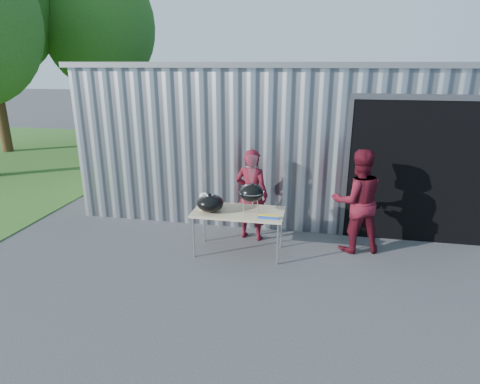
% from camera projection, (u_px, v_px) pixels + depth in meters
% --- Properties ---
extents(ground, '(80.00, 80.00, 0.00)m').
position_uv_depth(ground, '(211.00, 268.00, 6.33)').
color(ground, '#3A3A3D').
extents(building, '(8.20, 6.20, 3.10)m').
position_uv_depth(building, '(293.00, 128.00, 9.98)').
color(building, silver).
rests_on(building, ground).
extents(grass_patch, '(10.00, 12.00, 0.02)m').
position_uv_depth(grass_patch, '(0.00, 158.00, 13.56)').
color(grass_patch, '#2D591E').
rests_on(grass_patch, ground).
extents(tree_far, '(4.02, 4.02, 6.66)m').
position_uv_depth(tree_far, '(99.00, 27.00, 14.58)').
color(tree_far, '#442D19').
rests_on(tree_far, ground).
extents(folding_table, '(1.50, 0.75, 0.75)m').
position_uv_depth(folding_table, '(239.00, 213.00, 6.63)').
color(folding_table, tan).
rests_on(folding_table, ground).
extents(kettle_grill, '(0.40, 0.40, 0.93)m').
position_uv_depth(kettle_grill, '(252.00, 187.00, 6.46)').
color(kettle_grill, black).
rests_on(kettle_grill, folding_table).
extents(grill_lid, '(0.44, 0.44, 0.32)m').
position_uv_depth(grill_lid, '(210.00, 203.00, 6.57)').
color(grill_lid, black).
rests_on(grill_lid, folding_table).
extents(paper_towels, '(0.12, 0.12, 0.28)m').
position_uv_depth(paper_towels, '(204.00, 202.00, 6.64)').
color(paper_towels, white).
rests_on(paper_towels, folding_table).
extents(white_tub, '(0.20, 0.15, 0.10)m').
position_uv_depth(white_tub, '(210.00, 202.00, 6.89)').
color(white_tub, white).
rests_on(white_tub, folding_table).
extents(foil_box, '(0.32, 0.06, 0.06)m').
position_uv_depth(foil_box, '(268.00, 217.00, 6.28)').
color(foil_box, '#1C47B7').
rests_on(foil_box, folding_table).
extents(person_cook, '(0.68, 0.51, 1.67)m').
position_uv_depth(person_cook, '(252.00, 195.00, 7.16)').
color(person_cook, '#530E1A').
rests_on(person_cook, ground).
extents(person_bystander, '(1.00, 0.86, 1.77)m').
position_uv_depth(person_bystander, '(357.00, 201.00, 6.69)').
color(person_bystander, '#530E1A').
rests_on(person_bystander, ground).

